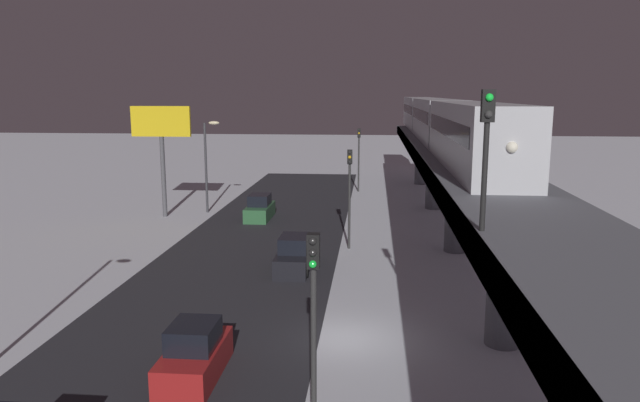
{
  "coord_description": "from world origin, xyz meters",
  "views": [
    {
      "loc": [
        -1.1,
        22.86,
        9.91
      ],
      "look_at": [
        2.51,
        -16.81,
        2.63
      ],
      "focal_mm": 33.23,
      "sensor_mm": 36.0,
      "label": 1
    }
  ],
  "objects_px": {
    "subway_train": "(437,119)",
    "rail_signal": "(487,136)",
    "sedan_green": "(260,209)",
    "traffic_light_mid": "(350,184)",
    "sedan_red": "(194,355)",
    "sedan_black": "(294,256)",
    "traffic_light_near": "(313,316)",
    "traffic_light_far": "(359,151)",
    "commercial_billboard": "(161,132)"
  },
  "relations": [
    {
      "from": "sedan_red",
      "to": "traffic_light_far",
      "type": "height_order",
      "value": "traffic_light_far"
    },
    {
      "from": "sedan_black",
      "to": "traffic_light_far",
      "type": "distance_m",
      "value": 27.91
    },
    {
      "from": "traffic_light_near",
      "to": "subway_train",
      "type": "bearing_deg",
      "value": -100.54
    },
    {
      "from": "rail_signal",
      "to": "sedan_black",
      "type": "relative_size",
      "value": 0.87
    },
    {
      "from": "subway_train",
      "to": "commercial_billboard",
      "type": "relative_size",
      "value": 6.23
    },
    {
      "from": "rail_signal",
      "to": "sedan_green",
      "type": "distance_m",
      "value": 32.23
    },
    {
      "from": "subway_train",
      "to": "traffic_light_far",
      "type": "xyz_separation_m",
      "value": [
        6.74,
        -9.04,
        -3.59
      ]
    },
    {
      "from": "subway_train",
      "to": "rail_signal",
      "type": "bearing_deg",
      "value": 86.42
    },
    {
      "from": "traffic_light_near",
      "to": "traffic_light_far",
      "type": "bearing_deg",
      "value": -90.0
    },
    {
      "from": "traffic_light_mid",
      "to": "subway_train",
      "type": "bearing_deg",
      "value": -116.37
    },
    {
      "from": "rail_signal",
      "to": "traffic_light_near",
      "type": "relative_size",
      "value": 0.62
    },
    {
      "from": "sedan_green",
      "to": "traffic_light_far",
      "type": "distance_m",
      "value": 16.28
    },
    {
      "from": "sedan_red",
      "to": "commercial_billboard",
      "type": "relative_size",
      "value": 0.45
    },
    {
      "from": "sedan_red",
      "to": "traffic_light_near",
      "type": "distance_m",
      "value": 7.39
    },
    {
      "from": "sedan_black",
      "to": "sedan_red",
      "type": "height_order",
      "value": "same"
    },
    {
      "from": "sedan_black",
      "to": "sedan_red",
      "type": "relative_size",
      "value": 1.13
    },
    {
      "from": "traffic_light_mid",
      "to": "commercial_billboard",
      "type": "distance_m",
      "value": 17.91
    },
    {
      "from": "sedan_red",
      "to": "sedan_green",
      "type": "bearing_deg",
      "value": 96.0
    },
    {
      "from": "traffic_light_mid",
      "to": "traffic_light_far",
      "type": "bearing_deg",
      "value": -90.0
    },
    {
      "from": "rail_signal",
      "to": "commercial_billboard",
      "type": "bearing_deg",
      "value": -55.43
    },
    {
      "from": "sedan_black",
      "to": "traffic_light_far",
      "type": "relative_size",
      "value": 0.71
    },
    {
      "from": "subway_train",
      "to": "traffic_light_near",
      "type": "relative_size",
      "value": 8.67
    },
    {
      "from": "traffic_light_near",
      "to": "commercial_billboard",
      "type": "bearing_deg",
      "value": -63.93
    },
    {
      "from": "subway_train",
      "to": "rail_signal",
      "type": "xyz_separation_m",
      "value": [
        2.11,
        33.8,
        0.95
      ]
    },
    {
      "from": "sedan_green",
      "to": "traffic_light_far",
      "type": "height_order",
      "value": "traffic_light_far"
    },
    {
      "from": "rail_signal",
      "to": "sedan_red",
      "type": "xyz_separation_m",
      "value": [
        9.32,
        -2.17,
        -7.94
      ]
    },
    {
      "from": "rail_signal",
      "to": "sedan_black",
      "type": "bearing_deg",
      "value": -63.81
    },
    {
      "from": "traffic_light_near",
      "to": "traffic_light_mid",
      "type": "distance_m",
      "value": 22.62
    },
    {
      "from": "traffic_light_near",
      "to": "commercial_billboard",
      "type": "distance_m",
      "value": 35.09
    },
    {
      "from": "subway_train",
      "to": "sedan_red",
      "type": "xyz_separation_m",
      "value": [
        11.44,
        31.63,
        -6.99
      ]
    },
    {
      "from": "traffic_light_mid",
      "to": "traffic_light_far",
      "type": "height_order",
      "value": "same"
    },
    {
      "from": "subway_train",
      "to": "traffic_light_far",
      "type": "distance_m",
      "value": 11.83
    },
    {
      "from": "sedan_black",
      "to": "sedan_red",
      "type": "xyz_separation_m",
      "value": [
        1.8,
        13.12,
        0.01
      ]
    },
    {
      "from": "rail_signal",
      "to": "sedan_red",
      "type": "bearing_deg",
      "value": -13.09
    },
    {
      "from": "traffic_light_mid",
      "to": "commercial_billboard",
      "type": "xyz_separation_m",
      "value": [
        15.38,
        -8.81,
        2.63
      ]
    },
    {
      "from": "traffic_light_far",
      "to": "sedan_green",
      "type": "bearing_deg",
      "value": 61.9
    },
    {
      "from": "traffic_light_far",
      "to": "subway_train",
      "type": "bearing_deg",
      "value": 126.7
    },
    {
      "from": "sedan_green",
      "to": "commercial_billboard",
      "type": "distance_m",
      "value": 9.92
    },
    {
      "from": "sedan_black",
      "to": "subway_train",
      "type": "bearing_deg",
      "value": 62.5
    },
    {
      "from": "rail_signal",
      "to": "sedan_black",
      "type": "xyz_separation_m",
      "value": [
        7.52,
        -15.29,
        -7.95
      ]
    },
    {
      "from": "sedan_black",
      "to": "sedan_green",
      "type": "xyz_separation_m",
      "value": [
        4.6,
        -13.5,
        0.01
      ]
    },
    {
      "from": "commercial_billboard",
      "to": "rail_signal",
      "type": "bearing_deg",
      "value": 124.57
    },
    {
      "from": "traffic_light_near",
      "to": "sedan_red",
      "type": "bearing_deg",
      "value": -44.24
    },
    {
      "from": "subway_train",
      "to": "traffic_light_far",
      "type": "bearing_deg",
      "value": -53.3
    },
    {
      "from": "sedan_red",
      "to": "sedan_green",
      "type": "xyz_separation_m",
      "value": [
        2.8,
        -26.63,
        0.0
      ]
    },
    {
      "from": "rail_signal",
      "to": "traffic_light_mid",
      "type": "bearing_deg",
      "value": -77.12
    },
    {
      "from": "subway_train",
      "to": "sedan_green",
      "type": "relative_size",
      "value": 12.67
    },
    {
      "from": "rail_signal",
      "to": "sedan_green",
      "type": "height_order",
      "value": "rail_signal"
    },
    {
      "from": "traffic_light_mid",
      "to": "sedan_red",
      "type": "bearing_deg",
      "value": 75.4
    },
    {
      "from": "sedan_red",
      "to": "traffic_light_mid",
      "type": "xyz_separation_m",
      "value": [
        -4.7,
        -18.05,
        3.4
      ]
    }
  ]
}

